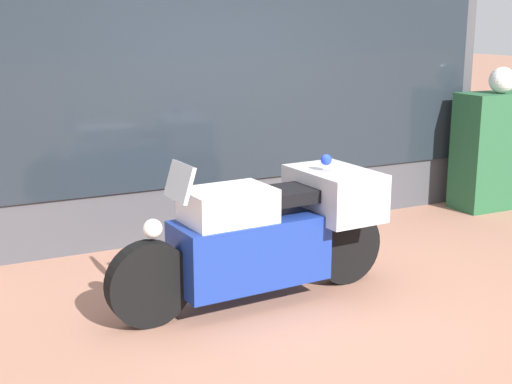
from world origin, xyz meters
TOP-DOWN VIEW (x-y plane):
  - ground_plane at (0.00, 0.00)m, footprint 60.00×60.00m
  - shop_building at (-0.44, 2.00)m, footprint 6.57×0.55m
  - window_display at (0.40, 2.03)m, footprint 5.16×0.30m
  - paramedic_motorcycle at (-0.27, 0.05)m, footprint 2.37×0.82m
  - utility_cabinet at (3.37, 1.40)m, footprint 0.99×0.47m
  - white_helmet at (3.29, 1.33)m, footprint 0.29×0.29m

SIDE VIEW (x-z plane):
  - ground_plane at x=0.00m, z-range 0.00..0.00m
  - window_display at x=0.40m, z-range -0.52..1.46m
  - paramedic_motorcycle at x=-0.27m, z-range -0.01..1.15m
  - utility_cabinet at x=3.37m, z-range 0.00..1.34m
  - white_helmet at x=3.29m, z-range 1.34..1.63m
  - shop_building at x=-0.44m, z-range 0.01..3.74m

